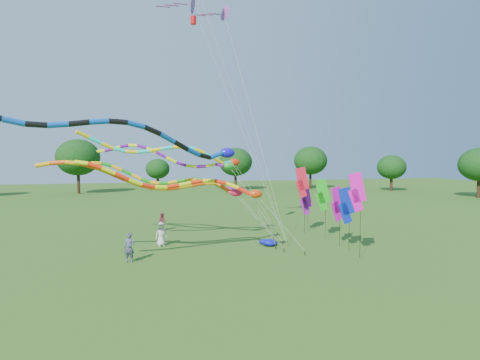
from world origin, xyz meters
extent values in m
plane|color=#2A5A18|center=(0.00, 0.00, 0.00)|extent=(160.00, 160.00, 0.00)
cylinder|color=#382314|center=(43.48, 28.09, 1.15)|extent=(0.50, 0.50, 2.30)
ellipsoid|color=#10370F|center=(43.48, 28.09, 4.16)|extent=(4.86, 4.86, 4.13)
cylinder|color=#382314|center=(34.54, 38.18, 1.41)|extent=(0.50, 0.50, 2.82)
ellipsoid|color=#10370F|center=(34.54, 38.18, 5.10)|extent=(5.96, 5.96, 5.07)
cylinder|color=#382314|center=(24.28, 47.37, 1.09)|extent=(0.50, 0.50, 2.17)
ellipsoid|color=#10370F|center=(24.28, 47.37, 3.92)|extent=(4.58, 4.58, 3.90)
cylinder|color=#382314|center=(11.22, 52.17, 1.77)|extent=(0.50, 0.50, 3.54)
ellipsoid|color=#10370F|center=(11.22, 52.17, 6.39)|extent=(7.48, 7.48, 6.35)
cylinder|color=#382314|center=(-2.94, 58.70, 1.69)|extent=(0.50, 0.50, 3.37)
ellipsoid|color=#10370F|center=(-2.94, 58.70, 6.09)|extent=(7.12, 7.12, 6.05)
cylinder|color=#382314|center=(-17.59, 54.58, 1.55)|extent=(0.50, 0.50, 3.10)
ellipsoid|color=#10370F|center=(-17.59, 54.58, 5.60)|extent=(6.55, 6.55, 5.56)
cylinder|color=black|center=(2.84, 1.78, 0.15)|extent=(0.05, 0.05, 0.30)
cylinder|color=silver|center=(1.25, 1.93, 2.12)|extent=(0.02, 0.02, 4.87)
ellipsoid|color=red|center=(-0.33, 2.08, 3.97)|extent=(0.82, 0.53, 0.53)
cylinder|color=#F7280D|center=(-1.03, 2.25, 4.15)|extent=(0.24, 0.24, 0.83)
cylinder|color=#E0ED0C|center=(-1.73, 2.49, 4.48)|extent=(0.24, 0.24, 0.79)
cylinder|color=#F7280D|center=(-2.43, 2.71, 4.70)|extent=(0.24, 0.24, 0.74)
cylinder|color=#E0ED0C|center=(-3.14, 2.86, 4.77)|extent=(0.24, 0.24, 0.72)
cylinder|color=#F7280D|center=(-3.85, 2.96, 4.72)|extent=(0.24, 0.24, 0.73)
cylinder|color=#E0ED0C|center=(-4.57, 2.98, 4.59)|extent=(0.24, 0.24, 0.74)
cylinder|color=#F7280D|center=(-5.30, 2.94, 4.48)|extent=(0.24, 0.24, 0.74)
cylinder|color=#E0ED0C|center=(-6.03, 2.86, 4.44)|extent=(0.24, 0.24, 0.74)
cylinder|color=#F7280D|center=(-6.77, 2.74, 4.54)|extent=(0.24, 0.24, 0.77)
cylinder|color=#E0ED0C|center=(-7.50, 2.61, 4.78)|extent=(0.24, 0.24, 0.80)
cylinder|color=#F7280D|center=(-8.23, 2.51, 5.11)|extent=(0.24, 0.24, 0.82)
cylinder|color=#E0ED0C|center=(-8.96, 2.44, 5.46)|extent=(0.24, 0.24, 0.80)
cylinder|color=#F7280D|center=(-9.69, 2.43, 5.75)|extent=(0.24, 0.24, 0.76)
cylinder|color=#E0ED0C|center=(-10.40, 2.49, 5.92)|extent=(0.24, 0.24, 0.73)
cylinder|color=black|center=(1.87, 2.94, 0.15)|extent=(0.05, 0.05, 0.30)
cylinder|color=silver|center=(0.27, 3.00, 2.15)|extent=(0.02, 0.02, 4.92)
ellipsoid|color=#DC1847|center=(-1.33, 3.06, 4.02)|extent=(0.87, 0.56, 0.56)
cylinder|color=#EB4A0C|center=(-2.07, 3.35, 4.30)|extent=(0.25, 0.25, 1.11)
cylinder|color=orange|center=(-2.86, 3.65, 4.58)|extent=(0.25, 0.25, 0.80)
cylinder|color=#EB4A0C|center=(-3.66, 3.67, 4.52)|extent=(0.25, 0.25, 0.81)
cylinder|color=orange|center=(-4.47, 3.63, 4.40)|extent=(0.25, 0.25, 0.82)
cylinder|color=#EB4A0C|center=(-5.27, 3.52, 4.32)|extent=(0.25, 0.25, 0.82)
cylinder|color=orange|center=(-6.08, 3.37, 4.33)|extent=(0.25, 0.25, 0.83)
cylinder|color=#EB4A0C|center=(-6.89, 3.21, 4.47)|extent=(0.25, 0.25, 0.85)
cylinder|color=orange|center=(-7.69, 3.05, 4.75)|extent=(0.25, 0.25, 0.89)
cylinder|color=#EB4A0C|center=(-8.50, 2.93, 5.11)|extent=(0.25, 0.25, 0.90)
cylinder|color=orange|center=(-9.30, 2.85, 5.47)|extent=(0.25, 0.25, 0.87)
cylinder|color=#EB4A0C|center=(-10.11, 2.84, 5.76)|extent=(0.25, 0.25, 0.83)
cylinder|color=orange|center=(-10.90, 2.89, 5.91)|extent=(0.25, 0.25, 0.81)
cylinder|color=#EB4A0C|center=(-11.70, 3.01, 5.92)|extent=(0.25, 0.25, 0.81)
cylinder|color=orange|center=(-12.50, 3.19, 5.82)|extent=(0.25, 0.25, 0.83)
cylinder|color=black|center=(2.42, 4.71, 0.15)|extent=(0.05, 0.05, 0.30)
cylinder|color=silver|center=(0.68, 5.42, 2.95)|extent=(0.02, 0.02, 6.53)
ellipsoid|color=green|center=(-1.07, 6.12, 5.61)|extent=(0.76, 0.49, 0.49)
cylinder|color=#720D96|center=(-1.62, 6.59, 5.66)|extent=(0.22, 0.22, 0.83)
cylinder|color=#E1FF0D|center=(-2.20, 6.99, 5.65)|extent=(0.22, 0.22, 0.71)
cylinder|color=#720D96|center=(-2.89, 7.10, 5.56)|extent=(0.22, 0.22, 0.70)
cylinder|color=#E1FF0D|center=(-3.59, 7.18, 5.58)|extent=(0.22, 0.22, 0.71)
cylinder|color=#720D96|center=(-4.29, 7.25, 5.75)|extent=(0.22, 0.22, 0.75)
cylinder|color=#E1FF0D|center=(-4.99, 7.35, 6.04)|extent=(0.22, 0.22, 0.78)
cylinder|color=#720D96|center=(-5.67, 7.48, 6.39)|extent=(0.22, 0.22, 0.78)
cylinder|color=#E1FF0D|center=(-6.33, 7.66, 6.72)|extent=(0.22, 0.22, 0.75)
cylinder|color=#720D96|center=(-6.96, 7.91, 6.96)|extent=(0.22, 0.22, 0.70)
cylinder|color=#E1FF0D|center=(-7.57, 8.22, 7.07)|extent=(0.22, 0.22, 0.69)
cylinder|color=#720D96|center=(-8.16, 8.58, 7.03)|extent=(0.22, 0.22, 0.70)
cylinder|color=#E1FF0D|center=(-8.73, 8.99, 6.91)|extent=(0.22, 0.22, 0.72)
cylinder|color=#720D96|center=(-9.29, 9.42, 6.76)|extent=(0.22, 0.22, 0.72)
cylinder|color=#E1FF0D|center=(-9.85, 9.85, 6.68)|extent=(0.22, 0.22, 0.71)
cylinder|color=black|center=(1.63, 3.83, 0.15)|extent=(0.05, 0.05, 0.30)
cylinder|color=silver|center=(-0.24, 3.03, 3.39)|extent=(0.02, 0.02, 7.43)
ellipsoid|color=#160DC3|center=(-2.11, 2.23, 6.49)|extent=(0.94, 0.61, 0.61)
cylinder|color=#0B49B5|center=(-2.85, 1.94, 6.35)|extent=(0.27, 0.27, 0.92)
cylinder|color=black|center=(-3.62, 1.53, 6.28)|extent=(0.27, 0.27, 0.91)
cylinder|color=#0B49B5|center=(-4.35, 1.02, 6.52)|extent=(0.27, 0.27, 0.94)
cylinder|color=black|center=(-5.10, 0.53, 6.86)|extent=(0.27, 0.27, 0.97)
cylinder|color=#0B49B5|center=(-5.86, 0.10, 7.25)|extent=(0.27, 0.27, 0.96)
cylinder|color=black|center=(-6.65, -0.28, 7.60)|extent=(0.27, 0.27, 0.93)
cylinder|color=#0B49B5|center=(-7.46, -0.60, 7.85)|extent=(0.27, 0.27, 0.89)
cylinder|color=black|center=(-8.30, -0.86, 7.95)|extent=(0.27, 0.27, 0.88)
cylinder|color=#0B49B5|center=(-9.16, -1.07, 7.93)|extent=(0.27, 0.27, 0.89)
cylinder|color=black|center=(-10.04, -1.24, 7.82)|extent=(0.27, 0.27, 0.90)
cylinder|color=#0B49B5|center=(-10.92, -1.41, 7.71)|extent=(0.27, 0.27, 0.90)
cylinder|color=black|center=(-11.79, -1.58, 7.69)|extent=(0.27, 0.27, 0.89)
cylinder|color=#0B49B5|center=(-12.65, -1.79, 7.79)|extent=(0.27, 0.27, 0.90)
cylinder|color=black|center=(3.34, 8.16, 0.15)|extent=(0.05, 0.05, 0.30)
cylinder|color=silver|center=(1.47, 7.71, 3.07)|extent=(0.02, 0.02, 6.78)
ellipsoid|color=red|center=(-0.40, 7.26, 5.86)|extent=(0.83, 0.54, 0.54)
cylinder|color=#0DECD5|center=(-1.06, 6.90, 5.82)|extent=(0.24, 0.24, 0.85)
cylinder|color=yellow|center=(-1.72, 6.48, 5.96)|extent=(0.24, 0.24, 0.84)
cylinder|color=#0DECD5|center=(-2.43, 6.24, 6.33)|extent=(0.24, 0.24, 0.83)
cylinder|color=yellow|center=(-3.15, 6.06, 6.65)|extent=(0.24, 0.24, 0.79)
cylinder|color=#0DECD5|center=(-3.89, 5.95, 6.85)|extent=(0.24, 0.24, 0.76)
cylinder|color=yellow|center=(-4.64, 5.90, 6.90)|extent=(0.24, 0.24, 0.76)
cylinder|color=#0DECD5|center=(-5.40, 5.89, 6.84)|extent=(0.24, 0.24, 0.78)
cylinder|color=yellow|center=(-6.17, 5.90, 6.71)|extent=(0.24, 0.24, 0.78)
cylinder|color=#0DECD5|center=(-6.94, 5.91, 6.60)|extent=(0.24, 0.24, 0.77)
cylinder|color=yellow|center=(-7.70, 5.90, 6.58)|extent=(0.24, 0.24, 0.76)
cylinder|color=#0DECD5|center=(-8.45, 5.84, 6.70)|extent=(0.24, 0.24, 0.77)
cylinder|color=yellow|center=(-9.19, 5.73, 6.96)|extent=(0.24, 0.24, 0.81)
cylinder|color=#0DECD5|center=(-9.91, 5.55, 7.29)|extent=(0.24, 0.24, 0.83)
cylinder|color=yellow|center=(-10.61, 5.30, 7.64)|extent=(0.24, 0.24, 0.82)
cylinder|color=black|center=(2.39, 6.45, 0.15)|extent=(0.05, 0.05, 0.30)
cylinder|color=silver|center=(0.90, 6.94, 2.04)|extent=(0.02, 0.02, 4.72)
ellipsoid|color=#900D78|center=(-0.58, 7.43, 3.81)|extent=(0.91, 0.58, 0.58)
cylinder|color=#158A12|center=(-1.35, 7.40, 4.03)|extent=(0.26, 0.26, 1.02)
cylinder|color=#EBA00C|center=(-2.12, 7.40, 4.38)|extent=(0.26, 0.26, 0.77)
cylinder|color=#158A12|center=(-2.79, 7.72, 4.55)|extent=(0.26, 0.26, 0.75)
cylinder|color=#EBA00C|center=(-3.43, 8.08, 4.57)|extent=(0.26, 0.26, 0.75)
cylinder|color=#158A12|center=(-4.07, 8.49, 4.49)|extent=(0.26, 0.26, 0.77)
cylinder|color=#EBA00C|center=(-4.71, 8.90, 4.36)|extent=(0.26, 0.26, 0.77)
cylinder|color=#158A12|center=(-5.35, 9.30, 4.26)|extent=(0.26, 0.26, 0.75)
cylinder|color=#EBA00C|center=(-6.00, 9.67, 4.28)|extent=(0.26, 0.26, 0.75)
cylinder|color=#158A12|center=(-6.67, 9.98, 4.43)|extent=(0.26, 0.26, 0.77)
cylinder|color=#EBA00C|center=(-7.35, 10.23, 4.72)|extent=(0.26, 0.26, 0.81)
cylinder|color=#158A12|center=(-8.06, 10.42, 5.07)|extent=(0.26, 0.26, 0.82)
cylinder|color=#EBA00C|center=(-8.79, 10.55, 5.41)|extent=(0.26, 0.26, 0.81)
cylinder|color=#158A12|center=(-9.54, 10.63, 5.66)|extent=(0.26, 0.26, 0.78)
cylinder|color=#EBA00C|center=(-10.29, 10.68, 5.78)|extent=(0.26, 0.26, 0.76)
cylinder|color=black|center=(2.50, 4.00, 0.15)|extent=(0.04, 0.04, 0.30)
cylinder|color=silver|center=(-0.68, 4.31, 8.19)|extent=(0.01, 0.01, 17.02)
cone|color=purple|center=(-3.85, 4.63, 16.07)|extent=(1.64, 1.73, 1.58)
cube|color=purple|center=(-4.55, 4.63, 15.92)|extent=(0.90, 0.12, 0.04)
cube|color=purple|center=(-5.10, 4.63, 15.80)|extent=(0.90, 0.12, 0.04)
cube|color=purple|center=(-5.65, 4.63, 15.68)|extent=(0.90, 0.12, 0.04)
cylinder|color=red|center=(-3.75, 4.63, 14.97)|extent=(0.36, 0.36, 0.50)
cylinder|color=black|center=(2.50, 4.00, 0.15)|extent=(0.04, 0.04, 0.30)
cylinder|color=silver|center=(-2.12, 3.01, 11.94)|extent=(0.01, 0.01, 25.12)
cylinder|color=black|center=(2.50, 4.00, 0.15)|extent=(0.04, 0.04, 0.30)
cylinder|color=silver|center=(0.78, 6.09, 8.62)|extent=(0.01, 0.01, 17.50)
cone|color=purple|center=(-0.94, 8.17, 16.94)|extent=(1.40, 1.46, 1.31)
cube|color=purple|center=(-1.64, 8.17, 16.79)|extent=(0.90, 0.12, 0.04)
cube|color=purple|center=(-2.19, 8.17, 16.67)|extent=(0.90, 0.12, 0.04)
cube|color=purple|center=(-2.74, 8.17, 16.55)|extent=(0.90, 0.12, 0.04)
cylinder|color=black|center=(6.44, 6.05, 2.13)|extent=(0.02, 0.02, 4.27)
cube|color=#18A918|center=(6.23, 6.14, 3.67)|extent=(1.09, 0.53, 1.93)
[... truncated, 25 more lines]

